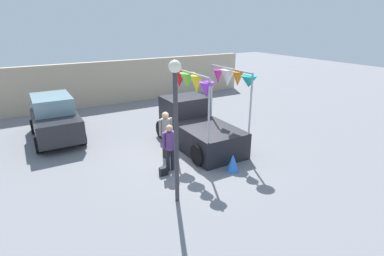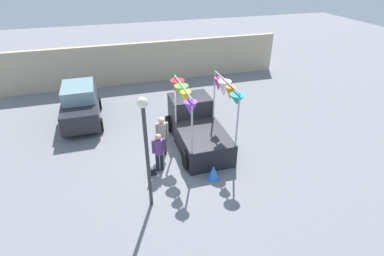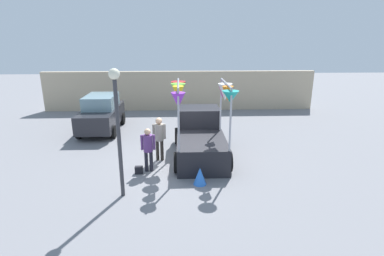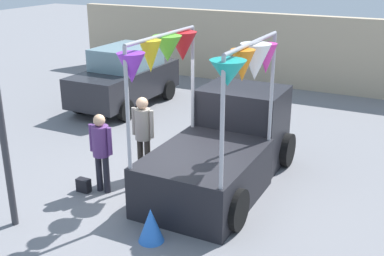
{
  "view_description": "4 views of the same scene",
  "coord_description": "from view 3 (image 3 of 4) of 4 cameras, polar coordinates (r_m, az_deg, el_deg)",
  "views": [
    {
      "loc": [
        -5.18,
        -9.02,
        4.83
      ],
      "look_at": [
        -0.03,
        -0.19,
        1.17
      ],
      "focal_mm": 28.0,
      "sensor_mm": 36.0,
      "label": 1
    },
    {
      "loc": [
        -2.69,
        -10.08,
        7.31
      ],
      "look_at": [
        0.34,
        0.01,
        1.26
      ],
      "focal_mm": 28.0,
      "sensor_mm": 36.0,
      "label": 2
    },
    {
      "loc": [
        -0.02,
        -10.93,
        4.78
      ],
      "look_at": [
        0.45,
        0.12,
        1.4
      ],
      "focal_mm": 28.0,
      "sensor_mm": 36.0,
      "label": 3
    },
    {
      "loc": [
        4.4,
        -7.75,
        4.54
      ],
      "look_at": [
        0.56,
        -0.17,
        1.48
      ],
      "focal_mm": 45.0,
      "sensor_mm": 36.0,
      "label": 4
    }
  ],
  "objects": [
    {
      "name": "ground_plane",
      "position": [
        11.93,
        -2.12,
        -6.63
      ],
      "size": [
        60.0,
        60.0,
        0.0
      ],
      "primitive_type": "plane",
      "color": "slate"
    },
    {
      "name": "vendor_truck",
      "position": [
        12.43,
        1.49,
        -1.0
      ],
      "size": [
        2.52,
        4.16,
        3.2
      ],
      "color": "black",
      "rests_on": "ground"
    },
    {
      "name": "parked_car",
      "position": [
        16.38,
        -16.86,
        2.72
      ],
      "size": [
        1.88,
        4.0,
        1.88
      ],
      "color": "#26262B",
      "rests_on": "ground"
    },
    {
      "name": "person_customer",
      "position": [
        10.97,
        -8.37,
        -3.39
      ],
      "size": [
        0.53,
        0.34,
        1.65
      ],
      "color": "black",
      "rests_on": "ground"
    },
    {
      "name": "person_vendor",
      "position": [
        11.86,
        -6.27,
        -1.29
      ],
      "size": [
        0.53,
        0.34,
        1.77
      ],
      "color": "#2D2823",
      "rests_on": "ground"
    },
    {
      "name": "handbag",
      "position": [
        11.15,
        -10.08,
        -7.87
      ],
      "size": [
        0.28,
        0.16,
        0.28
      ],
      "primitive_type": "cube",
      "color": "black",
      "rests_on": "ground"
    },
    {
      "name": "street_lamp",
      "position": [
        8.94,
        -14.05,
        2.2
      ],
      "size": [
        0.32,
        0.32,
        3.95
      ],
      "color": "#333338",
      "rests_on": "ground"
    },
    {
      "name": "brick_boundary_wall",
      "position": [
        20.28,
        -2.33,
        7.1
      ],
      "size": [
        18.0,
        0.36,
        2.6
      ],
      "primitive_type": "cube",
      "color": "tan",
      "rests_on": "ground"
    },
    {
      "name": "folded_kite_bundle_azure",
      "position": [
        10.18,
        1.51,
        -9.14
      ],
      "size": [
        0.44,
        0.44,
        0.6
      ],
      "primitive_type": "cone",
      "rotation": [
        0.0,
        0.0,
        3.13
      ],
      "color": "blue",
      "rests_on": "ground"
    }
  ]
}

